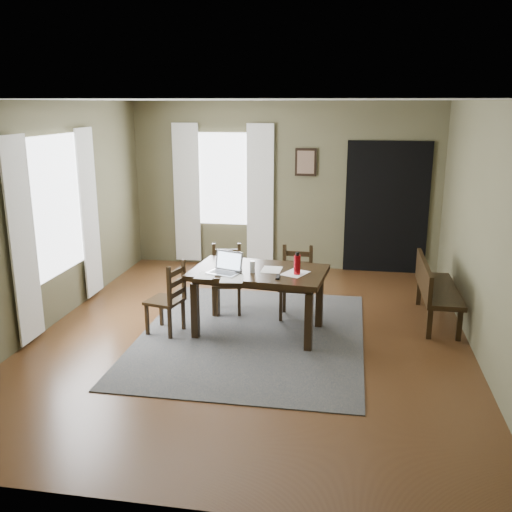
% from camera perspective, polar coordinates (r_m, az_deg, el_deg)
% --- Properties ---
extents(ground, '(5.00, 6.00, 0.01)m').
position_cam_1_polar(ground, '(6.82, -0.43, -8.02)').
color(ground, '#492C16').
extents(room_shell, '(5.02, 6.02, 2.71)m').
position_cam_1_polar(room_shell, '(6.33, -0.46, 7.21)').
color(room_shell, brown).
rests_on(room_shell, ground).
extents(rug, '(2.60, 3.20, 0.01)m').
position_cam_1_polar(rug, '(6.81, -0.43, -7.93)').
color(rug, '#3B3B3B').
rests_on(rug, ground).
extents(dining_table, '(1.63, 1.08, 0.77)m').
position_cam_1_polar(dining_table, '(6.68, 0.28, -2.18)').
color(dining_table, black).
rests_on(dining_table, rug).
extents(chair_end, '(0.46, 0.46, 0.87)m').
position_cam_1_polar(chair_end, '(6.81, -8.78, -4.28)').
color(chair_end, black).
rests_on(chair_end, rug).
extents(chair_back_left, '(0.46, 0.46, 0.88)m').
position_cam_1_polar(chair_back_left, '(7.45, -2.93, -2.39)').
color(chair_back_left, black).
rests_on(chair_back_left, rug).
extents(chair_back_right, '(0.40, 0.41, 0.91)m').
position_cam_1_polar(chair_back_right, '(7.26, 4.02, -2.76)').
color(chair_back_right, black).
rests_on(chair_back_right, rug).
extents(bench, '(0.44, 1.37, 0.77)m').
position_cam_1_polar(bench, '(7.44, 17.32, -2.88)').
color(bench, black).
rests_on(bench, ground).
extents(laptop, '(0.42, 0.37, 0.24)m').
position_cam_1_polar(laptop, '(6.54, -3.01, -1.15)').
color(laptop, '#B7B7BC').
rests_on(laptop, dining_table).
extents(computer_mouse, '(0.06, 0.11, 0.04)m').
position_cam_1_polar(computer_mouse, '(6.54, -1.74, -1.55)').
color(computer_mouse, '#3F3F42').
rests_on(computer_mouse, dining_table).
extents(tv_remote, '(0.05, 0.16, 0.02)m').
position_cam_1_polar(tv_remote, '(6.37, 2.21, -2.11)').
color(tv_remote, black).
rests_on(tv_remote, dining_table).
extents(drinking_glass, '(0.07, 0.07, 0.13)m').
position_cam_1_polar(drinking_glass, '(6.54, -0.36, -1.07)').
color(drinking_glass, silver).
rests_on(drinking_glass, dining_table).
extents(water_bottle, '(0.10, 0.10, 0.26)m').
position_cam_1_polar(water_bottle, '(6.47, 4.14, -0.83)').
color(water_bottle, '#B10D17').
rests_on(water_bottle, dining_table).
extents(paper_a, '(0.22, 0.29, 0.00)m').
position_cam_1_polar(paper_a, '(6.46, -5.03, -1.95)').
color(paper_a, white).
rests_on(paper_a, dining_table).
extents(paper_c, '(0.23, 0.30, 0.00)m').
position_cam_1_polar(paper_c, '(6.66, 1.56, -1.38)').
color(paper_c, white).
rests_on(paper_c, dining_table).
extents(paper_d, '(0.35, 0.38, 0.00)m').
position_cam_1_polar(paper_d, '(6.54, 3.94, -1.73)').
color(paper_d, white).
rests_on(paper_d, dining_table).
extents(paper_e, '(0.29, 0.36, 0.00)m').
position_cam_1_polar(paper_e, '(6.33, -2.43, -2.27)').
color(paper_e, white).
rests_on(paper_e, dining_table).
extents(window_left, '(0.01, 1.30, 1.70)m').
position_cam_1_polar(window_left, '(7.40, -19.41, 4.75)').
color(window_left, white).
rests_on(window_left, ground).
extents(window_back, '(1.00, 0.01, 1.50)m').
position_cam_1_polar(window_back, '(9.46, -3.29, 7.69)').
color(window_back, white).
rests_on(window_back, ground).
extents(curtain_left_near, '(0.03, 0.48, 2.30)m').
position_cam_1_polar(curtain_left_near, '(6.75, -22.30, 1.35)').
color(curtain_left_near, silver).
rests_on(curtain_left_near, ground).
extents(curtain_left_far, '(0.03, 0.48, 2.30)m').
position_cam_1_polar(curtain_left_far, '(8.15, -16.33, 4.10)').
color(curtain_left_far, silver).
rests_on(curtain_left_far, ground).
extents(curtain_back_left, '(0.44, 0.03, 2.30)m').
position_cam_1_polar(curtain_back_left, '(9.62, -6.94, 6.23)').
color(curtain_back_left, silver).
rests_on(curtain_back_left, ground).
extents(curtain_back_right, '(0.44, 0.03, 2.30)m').
position_cam_1_polar(curtain_back_right, '(9.35, 0.42, 6.08)').
color(curtain_back_right, silver).
rests_on(curtain_back_right, ground).
extents(framed_picture, '(0.34, 0.03, 0.44)m').
position_cam_1_polar(framed_picture, '(9.21, 5.00, 9.34)').
color(framed_picture, black).
rests_on(framed_picture, ground).
extents(doorway_back, '(1.30, 0.03, 2.10)m').
position_cam_1_polar(doorway_back, '(9.30, 12.93, 4.71)').
color(doorway_back, black).
rests_on(doorway_back, ground).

